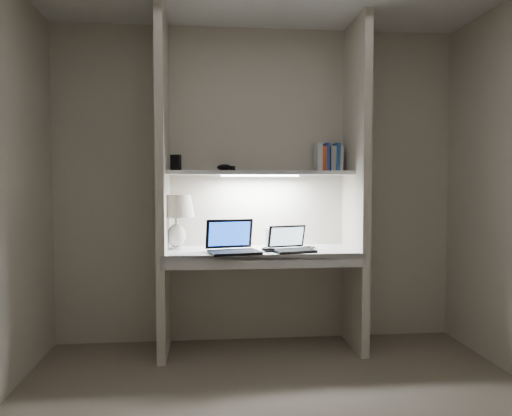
{
  "coord_description": "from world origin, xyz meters",
  "views": [
    {
      "loc": [
        -0.41,
        -2.5,
        1.28
      ],
      "look_at": [
        -0.06,
        1.05,
        1.09
      ],
      "focal_mm": 35.0,
      "sensor_mm": 36.0,
      "label": 1
    }
  ],
  "objects": [
    {
      "name": "mouse",
      "position": [
        0.04,
        1.09,
        0.79
      ],
      "size": [
        0.12,
        0.1,
        0.04
      ],
      "primitive_type": "ellipsoid",
      "rotation": [
        0.0,
        0.0,
        -0.38
      ],
      "color": "black",
      "rests_on": "desk"
    },
    {
      "name": "sticky_note",
      "position": [
        -0.64,
        1.31,
        0.77
      ],
      "size": [
        0.08,
        0.08,
        0.0
      ],
      "primitive_type": "cube",
      "rotation": [
        0.0,
        0.0,
        0.2
      ],
      "color": "yellow",
      "rests_on": "desk"
    },
    {
      "name": "shelf_box",
      "position": [
        -0.64,
        1.33,
        1.42
      ],
      "size": [
        0.08,
        0.07,
        0.12
      ],
      "primitive_type": "cube",
      "rotation": [
        0.0,
        0.0,
        -0.32
      ],
      "color": "black",
      "rests_on": "shelf"
    },
    {
      "name": "alcove_panel_left",
      "position": [
        -0.73,
        1.23,
        1.25
      ],
      "size": [
        0.06,
        0.55,
        2.5
      ],
      "primitive_type": "cube",
      "color": "beige",
      "rests_on": "floor"
    },
    {
      "name": "desk",
      "position": [
        0.0,
        1.23,
        0.75
      ],
      "size": [
        1.4,
        0.55,
        0.04
      ],
      "primitive_type": "cube",
      "color": "white",
      "rests_on": "alcove_panel_left"
    },
    {
      "name": "desk_apron",
      "position": [
        0.0,
        0.96,
        0.72
      ],
      "size": [
        1.46,
        0.03,
        0.1
      ],
      "primitive_type": "cube",
      "color": "silver",
      "rests_on": "desk"
    },
    {
      "name": "alcove_panel_right",
      "position": [
        0.73,
        1.23,
        1.25
      ],
      "size": [
        0.06,
        0.55,
        2.5
      ],
      "primitive_type": "cube",
      "color": "beige",
      "rests_on": "floor"
    },
    {
      "name": "back_wall",
      "position": [
        0.0,
        1.5,
        1.25
      ],
      "size": [
        3.2,
        0.01,
        2.5
      ],
      "primitive_type": "cube",
      "color": "beige",
      "rests_on": "floor"
    },
    {
      "name": "speaker",
      "position": [
        0.11,
        1.39,
        0.85
      ],
      "size": [
        0.12,
        0.09,
        0.15
      ],
      "primitive_type": "cube",
      "rotation": [
        0.0,
        0.0,
        -0.17
      ],
      "color": "silver",
      "rests_on": "desk"
    },
    {
      "name": "book_row",
      "position": [
        0.56,
        1.41,
        1.47
      ],
      "size": [
        0.21,
        0.15,
        0.22
      ],
      "color": "silver",
      "rests_on": "shelf"
    },
    {
      "name": "shelf",
      "position": [
        0.0,
        1.32,
        1.35
      ],
      "size": [
        1.4,
        0.36,
        0.03
      ],
      "primitive_type": "cube",
      "color": "silver",
      "rests_on": "back_wall"
    },
    {
      "name": "laptop_main",
      "position": [
        -0.22,
        1.09,
        0.82
      ],
      "size": [
        0.4,
        0.37,
        0.24
      ],
      "rotation": [
        0.0,
        0.0,
        0.2
      ],
      "color": "black",
      "rests_on": "desk"
    },
    {
      "name": "laptop_netbook",
      "position": [
        0.21,
        1.11,
        0.81
      ],
      "size": [
        0.34,
        0.32,
        0.19
      ],
      "rotation": [
        0.0,
        0.0,
        0.25
      ],
      "color": "black",
      "rests_on": "desk"
    },
    {
      "name": "shelf_gadget",
      "position": [
        -0.27,
        1.4,
        1.39
      ],
      "size": [
        0.14,
        0.11,
        0.05
      ],
      "primitive_type": "ellipsoid",
      "rotation": [
        0.0,
        0.0,
        -0.21
      ],
      "color": "black",
      "rests_on": "shelf"
    },
    {
      "name": "table_lamp",
      "position": [
        -0.64,
        1.3,
        1.05
      ],
      "size": [
        0.28,
        0.28,
        0.41
      ],
      "color": "white",
      "rests_on": "desk"
    },
    {
      "name": "strip_light",
      "position": [
        0.0,
        1.32,
        1.33
      ],
      "size": [
        0.6,
        0.04,
        0.02
      ],
      "primitive_type": "cube",
      "color": "white",
      "rests_on": "shelf"
    },
    {
      "name": "cable_coil",
      "position": [
        0.37,
        1.26,
        0.78
      ],
      "size": [
        0.13,
        0.13,
        0.01
      ],
      "primitive_type": "torus",
      "rotation": [
        0.0,
        0.0,
        0.38
      ],
      "color": "black",
      "rests_on": "desk"
    }
  ]
}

